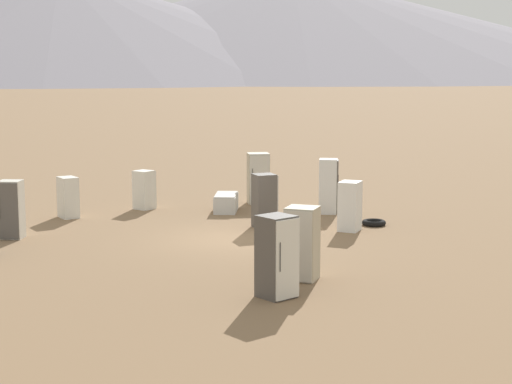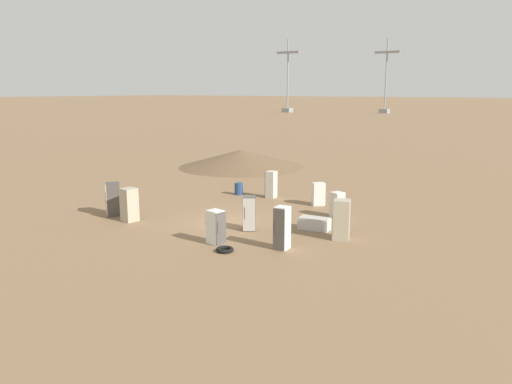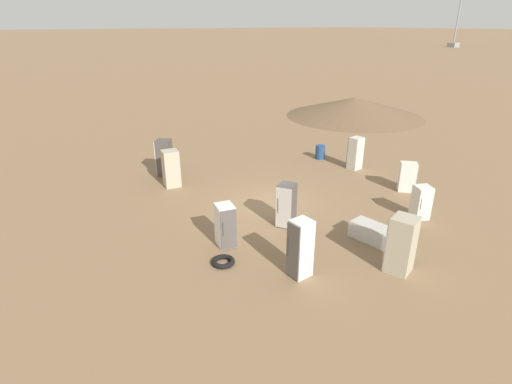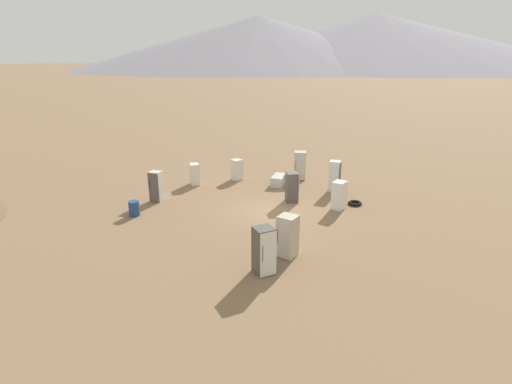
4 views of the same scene
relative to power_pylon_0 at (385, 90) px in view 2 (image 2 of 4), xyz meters
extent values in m
plane|color=#846647|center=(38.87, -130.76, -6.93)|extent=(1000.00, 1000.00, 0.00)
cone|color=brown|center=(28.01, -114.27, -6.12)|extent=(11.60, 11.60, 1.60)
cube|color=gray|center=(0.00, 0.00, -6.26)|extent=(2.67, 2.67, 1.34)
cylinder|color=gray|center=(0.00, 0.00, 4.88)|extent=(0.45, 0.45, 20.94)
cube|color=gray|center=(0.00, 0.00, 11.34)|extent=(7.80, 0.67, 0.67)
cube|color=gray|center=(-27.84, -11.77, -6.25)|extent=(2.72, 2.72, 1.36)
cylinder|color=gray|center=(-27.84, -11.77, 5.10)|extent=(0.45, 0.45, 21.33)
cube|color=gray|center=(-27.84, -11.77, 11.68)|extent=(7.94, 0.68, 0.68)
cube|color=silver|center=(43.48, -129.32, -6.63)|extent=(1.68, 1.00, 0.59)
cube|color=#BCB7AD|center=(43.48, -129.32, -6.32)|extent=(1.61, 0.96, 0.04)
cube|color=#4C4742|center=(40.79, -131.25, -6.05)|extent=(0.90, 0.90, 1.75)
cube|color=#BCB7AD|center=(40.98, -131.55, -6.05)|extent=(0.54, 0.37, 1.68)
cylinder|color=#2D2D2D|center=(40.80, -131.70, -5.97)|extent=(0.02, 0.02, 0.61)
cube|color=white|center=(40.82, -134.02, -6.14)|extent=(0.82, 0.74, 1.58)
cube|color=#56514C|center=(41.19, -134.09, -6.14)|extent=(0.15, 0.58, 1.52)
cylinder|color=#2D2D2D|center=(41.18, -134.31, -6.06)|extent=(0.02, 0.02, 0.55)
cube|color=#B2A88E|center=(34.42, -133.47, -6.02)|extent=(0.80, 0.83, 1.82)
cube|color=beige|center=(34.05, -133.42, -6.02)|extent=(0.13, 0.71, 1.74)
cylinder|color=#2D2D2D|center=(34.05, -133.16, -5.93)|extent=(0.02, 0.02, 0.64)
cube|color=beige|center=(37.54, -124.07, -6.04)|extent=(0.66, 0.74, 1.77)
cube|color=#56514C|center=(37.23, -124.11, -6.04)|extent=(0.12, 0.64, 1.70)
cylinder|color=#2D2D2D|center=(37.17, -123.88, -5.95)|extent=(0.02, 0.02, 0.62)
cube|color=silver|center=(41.12, -124.31, -6.22)|extent=(0.91, 0.91, 1.41)
cube|color=gray|center=(41.40, -124.04, -6.22)|extent=(0.40, 0.41, 1.36)
cylinder|color=#2D2D2D|center=(41.56, -124.16, -6.15)|extent=(0.02, 0.02, 0.49)
cube|color=white|center=(43.76, -132.96, -5.95)|extent=(0.62, 0.66, 1.94)
cube|color=#56514C|center=(43.79, -133.29, -5.95)|extent=(0.56, 0.08, 1.87)
cylinder|color=#2D2D2D|center=(43.59, -133.34, -5.86)|extent=(0.02, 0.02, 0.68)
cube|color=#4C4742|center=(32.73, -133.14, -5.98)|extent=(1.01, 1.01, 1.90)
cube|color=silver|center=(32.49, -133.44, -5.98)|extent=(0.57, 0.45, 1.82)
cylinder|color=#2D2D2D|center=(32.28, -133.31, -5.88)|extent=(0.02, 0.02, 0.66)
cube|color=#B2A88E|center=(45.34, -130.12, -5.97)|extent=(0.96, 0.99, 1.92)
cube|color=beige|center=(44.97, -130.25, -5.97)|extent=(0.29, 0.72, 1.85)
cylinder|color=#2D2D2D|center=(44.85, -130.00, -5.87)|extent=(0.02, 0.02, 0.67)
cube|color=silver|center=(43.31, -126.29, -6.22)|extent=(0.79, 0.81, 1.41)
cube|color=silver|center=(43.60, -126.42, -6.22)|extent=(0.28, 0.57, 1.36)
cylinder|color=#2D2D2D|center=(43.54, -126.63, -6.15)|extent=(0.02, 0.02, 0.49)
torus|color=black|center=(41.88, -134.72, -6.84)|extent=(0.79, 0.79, 0.17)
cylinder|color=navy|center=(35.16, -124.47, -6.53)|extent=(0.56, 0.56, 0.80)
camera|label=1|loc=(14.07, -136.56, -1.59)|focal=60.00mm
camera|label=2|loc=(54.84, -151.33, 0.06)|focal=35.00mm
camera|label=3|loc=(52.01, -140.01, 0.55)|focal=28.00mm
camera|label=4|loc=(20.12, -138.84, 1.09)|focal=28.00mm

